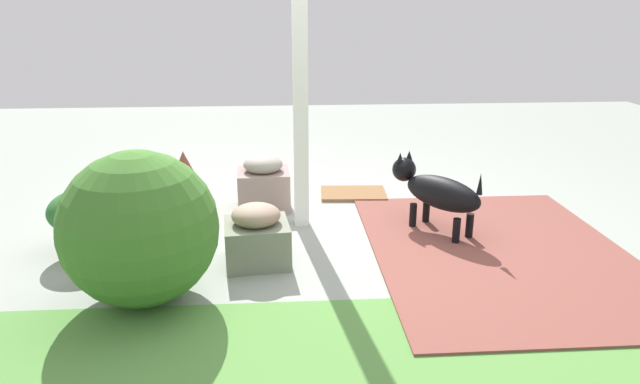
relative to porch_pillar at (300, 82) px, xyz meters
The scene contains 10 objects.
ground_plane 1.19m from the porch_pillar, 126.11° to the left, with size 12.00×12.00×0.00m, color #959D93.
brick_path 1.92m from the porch_pillar, 153.97° to the left, with size 1.80×2.40×0.02m, color brown.
porch_pillar is the anchor object (origin of this frame).
stone_planter_nearest 1.05m from the porch_pillar, 51.83° to the right, with size 0.46×0.42×0.47m.
stone_planter_mid 1.22m from the porch_pillar, 64.82° to the left, with size 0.47×0.45×0.42m.
round_shrub 1.68m from the porch_pillar, 50.27° to the left, with size 0.92×0.92×0.92m, color #3B7028.
terracotta_pot_spiky 1.30m from the porch_pillar, 12.27° to the right, with size 0.31×0.31×0.57m.
terracotta_pot_broad 1.83m from the porch_pillar, 15.48° to the left, with size 0.50×0.50×0.46m.
dog 1.33m from the porch_pillar, 167.30° to the left, with size 0.62×0.76×0.58m.
doormat 1.42m from the porch_pillar, 126.15° to the right, with size 0.60×0.41×0.03m, color brown.
Camera 1 is at (0.35, 4.02, 1.69)m, focal length 31.90 mm.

